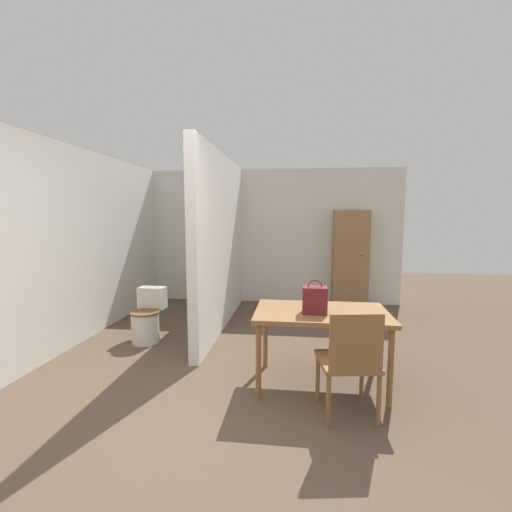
% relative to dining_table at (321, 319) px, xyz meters
% --- Properties ---
extents(ground_plane, '(16.00, 16.00, 0.00)m').
position_rel_dining_table_xyz_m(ground_plane, '(-0.92, -0.91, -0.66)').
color(ground_plane, brown).
extents(wall_back, '(5.17, 0.12, 2.50)m').
position_rel_dining_table_xyz_m(wall_back, '(-0.92, 3.28, 0.59)').
color(wall_back, silver).
rests_on(wall_back, ground_plane).
extents(wall_left, '(0.12, 5.13, 2.50)m').
position_rel_dining_table_xyz_m(wall_left, '(-3.06, 1.15, 0.59)').
color(wall_left, silver).
rests_on(wall_left, ground_plane).
extents(partition_wall, '(0.12, 2.96, 2.50)m').
position_rel_dining_table_xyz_m(partition_wall, '(-1.34, 1.74, 0.59)').
color(partition_wall, silver).
rests_on(partition_wall, ground_plane).
extents(dining_table, '(1.24, 0.77, 0.74)m').
position_rel_dining_table_xyz_m(dining_table, '(0.00, 0.00, 0.00)').
color(dining_table, brown).
rests_on(dining_table, ground_plane).
extents(wooden_chair, '(0.51, 0.51, 0.90)m').
position_rel_dining_table_xyz_m(wooden_chair, '(0.19, -0.53, -0.16)').
color(wooden_chair, brown).
rests_on(wooden_chair, ground_plane).
extents(toilet, '(0.37, 0.52, 0.68)m').
position_rel_dining_table_xyz_m(toilet, '(-2.17, 0.95, -0.36)').
color(toilet, silver).
rests_on(toilet, ground_plane).
extents(handbag, '(0.22, 0.15, 0.32)m').
position_rel_dining_table_xyz_m(handbag, '(-0.07, -0.09, 0.20)').
color(handbag, maroon).
rests_on(handbag, dining_table).
extents(wooden_cabinet, '(0.62, 0.35, 1.73)m').
position_rel_dining_table_xyz_m(wooden_cabinet, '(0.72, 3.04, 0.21)').
color(wooden_cabinet, '#997047').
rests_on(wooden_cabinet, ground_plane).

